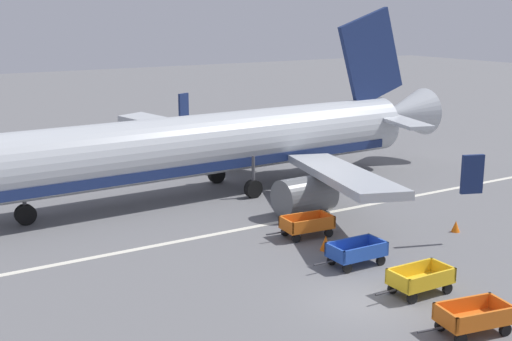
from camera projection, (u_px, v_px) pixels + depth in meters
The scene contains 9 objects.
ground_plane at pixel (362, 301), 26.54m from camera, with size 220.00×220.00×0.00m, color slate.
apron_stripe at pixel (231, 231), 34.99m from camera, with size 120.00×0.36×0.01m, color silver.
airplane at pixel (213, 145), 41.61m from camera, with size 37.59×30.28×11.34m.
baggage_cart_second_in_row at pixel (473, 317), 23.79m from camera, with size 3.63×1.84×1.07m.
baggage_cart_third_in_row at pixel (420, 279), 27.14m from camera, with size 3.57×1.47×1.07m.
baggage_cart_fourth_in_row at pixel (356, 252), 30.20m from camera, with size 3.57×1.47×1.07m.
baggage_cart_far_end at pixel (307, 225), 34.04m from camera, with size 3.60×1.62×1.07m.
traffic_cone_near_plane at pixel (456, 226), 34.84m from camera, with size 0.44×0.44×0.58m, color orange.
traffic_cone_mid_apron at pixel (326, 243), 32.16m from camera, with size 0.54×0.54×0.71m, color orange.
Camera 1 is at (-16.51, -18.78, 11.06)m, focal length 47.74 mm.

